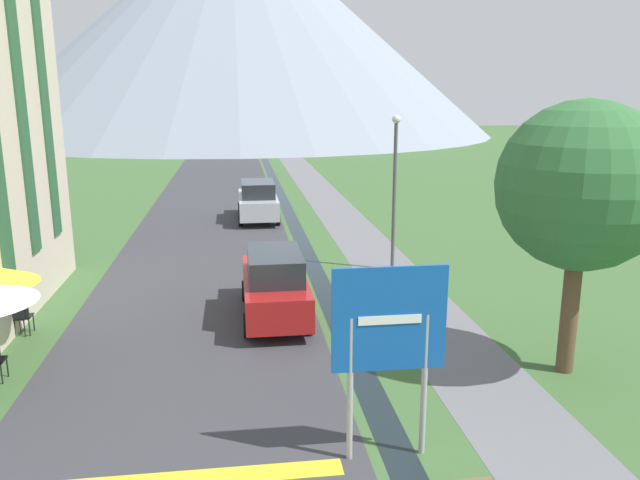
{
  "coord_description": "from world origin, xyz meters",
  "views": [
    {
      "loc": [
        -1.31,
        -5.29,
        5.84
      ],
      "look_at": [
        0.75,
        10.0,
        2.15
      ],
      "focal_mm": 35.0,
      "sensor_mm": 36.0,
      "label": 1
    }
  ],
  "objects_px": {
    "road_sign": "(389,336)",
    "tree_by_path": "(582,187)",
    "streetlamp": "(395,180)",
    "parked_car_far": "(258,201)",
    "cafe_chair_far_left": "(17,316)",
    "parked_car_near": "(275,284)",
    "cafe_chair_far_right": "(22,315)"
  },
  "relations": [
    {
      "from": "road_sign",
      "to": "tree_by_path",
      "type": "distance_m",
      "value": 5.58
    },
    {
      "from": "streetlamp",
      "to": "parked_car_far",
      "type": "bearing_deg",
      "value": 115.07
    },
    {
      "from": "parked_car_far",
      "to": "streetlamp",
      "type": "relative_size",
      "value": 0.86
    },
    {
      "from": "cafe_chair_far_left",
      "to": "tree_by_path",
      "type": "height_order",
      "value": "tree_by_path"
    },
    {
      "from": "cafe_chair_far_left",
      "to": "parked_car_near",
      "type": "bearing_deg",
      "value": -23.98
    },
    {
      "from": "parked_car_near",
      "to": "streetlamp",
      "type": "bearing_deg",
      "value": 43.83
    },
    {
      "from": "road_sign",
      "to": "cafe_chair_far_right",
      "type": "xyz_separation_m",
      "value": [
        -7.59,
        6.3,
        -1.6
      ]
    },
    {
      "from": "road_sign",
      "to": "cafe_chair_far_left",
      "type": "xyz_separation_m",
      "value": [
        -7.69,
        6.25,
        -1.6
      ]
    },
    {
      "from": "road_sign",
      "to": "cafe_chair_far_right",
      "type": "bearing_deg",
      "value": 140.3
    },
    {
      "from": "road_sign",
      "to": "tree_by_path",
      "type": "relative_size",
      "value": 0.57
    },
    {
      "from": "streetlamp",
      "to": "cafe_chair_far_left",
      "type": "bearing_deg",
      "value": -156.74
    },
    {
      "from": "road_sign",
      "to": "parked_car_far",
      "type": "relative_size",
      "value": 0.74
    },
    {
      "from": "road_sign",
      "to": "parked_car_far",
      "type": "height_order",
      "value": "road_sign"
    },
    {
      "from": "parked_car_far",
      "to": "streetlamp",
      "type": "distance_m",
      "value": 10.04
    },
    {
      "from": "cafe_chair_far_right",
      "to": "cafe_chair_far_left",
      "type": "distance_m",
      "value": 0.11
    },
    {
      "from": "road_sign",
      "to": "streetlamp",
      "type": "relative_size",
      "value": 0.63
    },
    {
      "from": "parked_car_far",
      "to": "cafe_chair_far_right",
      "type": "height_order",
      "value": "parked_car_far"
    },
    {
      "from": "cafe_chair_far_right",
      "to": "tree_by_path",
      "type": "xyz_separation_m",
      "value": [
        12.15,
        -3.66,
        3.46
      ]
    },
    {
      "from": "parked_car_near",
      "to": "cafe_chair_far_left",
      "type": "distance_m",
      "value": 6.34
    },
    {
      "from": "cafe_chair_far_right",
      "to": "cafe_chair_far_left",
      "type": "relative_size",
      "value": 1.0
    },
    {
      "from": "streetlamp",
      "to": "road_sign",
      "type": "bearing_deg",
      "value": -104.68
    },
    {
      "from": "streetlamp",
      "to": "parked_car_near",
      "type": "bearing_deg",
      "value": -136.17
    },
    {
      "from": "cafe_chair_far_right",
      "to": "streetlamp",
      "type": "xyz_separation_m",
      "value": [
        10.41,
        4.47,
        2.52
      ]
    },
    {
      "from": "parked_car_near",
      "to": "cafe_chair_far_right",
      "type": "relative_size",
      "value": 5.08
    },
    {
      "from": "parked_car_near",
      "to": "cafe_chair_far_right",
      "type": "height_order",
      "value": "parked_car_near"
    },
    {
      "from": "parked_car_far",
      "to": "cafe_chair_far_left",
      "type": "xyz_separation_m",
      "value": [
        -6.35,
        -13.4,
        -0.4
      ]
    },
    {
      "from": "cafe_chair_far_right",
      "to": "road_sign",
      "type": "bearing_deg",
      "value": -21.83
    },
    {
      "from": "parked_car_near",
      "to": "streetlamp",
      "type": "relative_size",
      "value": 0.84
    },
    {
      "from": "parked_car_far",
      "to": "cafe_chair_far_left",
      "type": "distance_m",
      "value": 14.84
    },
    {
      "from": "road_sign",
      "to": "cafe_chair_far_right",
      "type": "relative_size",
      "value": 3.81
    },
    {
      "from": "parked_car_far",
      "to": "cafe_chair_far_right",
      "type": "bearing_deg",
      "value": -115.1
    },
    {
      "from": "parked_car_far",
      "to": "streetlamp",
      "type": "bearing_deg",
      "value": -64.93
    }
  ]
}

